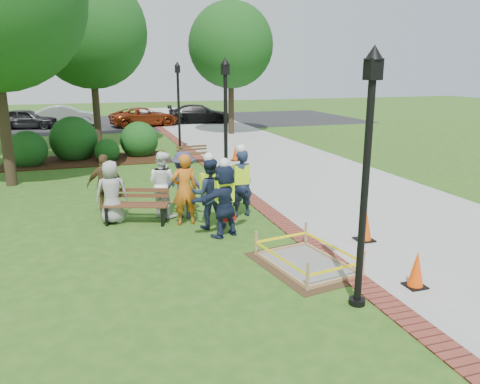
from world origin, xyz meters
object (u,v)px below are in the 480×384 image
object	(u,v)px
lamp_near	(367,162)
hivis_worker_a	(225,198)
wet_concrete_pad	(307,255)
hivis_worker_c	(209,191)
cone_front	(416,270)
bench_near	(136,213)
hivis_worker_b	(241,181)

from	to	relation	value
lamp_near	hivis_worker_a	xyz separation A→B (m)	(-1.21, 3.97, -1.53)
wet_concrete_pad	hivis_worker_c	bearing A→B (deg)	113.90
cone_front	hivis_worker_a	xyz separation A→B (m)	(-2.56, 3.75, 0.60)
lamp_near	hivis_worker_a	world-z (taller)	lamp_near
lamp_near	hivis_worker_c	xyz separation A→B (m)	(-1.41, 4.68, -1.52)
hivis_worker_a	bench_near	bearing A→B (deg)	139.88
hivis_worker_c	lamp_near	bearing A→B (deg)	-73.27
hivis_worker_c	bench_near	bearing A→B (deg)	152.14
bench_near	hivis_worker_a	world-z (taller)	hivis_worker_a
wet_concrete_pad	cone_front	size ratio (longest dim) A/B	3.56
wet_concrete_pad	hivis_worker_a	xyz separation A→B (m)	(-1.10, 2.22, 0.71)
cone_front	lamp_near	distance (m)	2.54
cone_front	hivis_worker_a	world-z (taller)	hivis_worker_a
wet_concrete_pad	hivis_worker_b	size ratio (longest dim) A/B	1.28
hivis_worker_b	hivis_worker_c	world-z (taller)	hivis_worker_b
wet_concrete_pad	cone_front	bearing A→B (deg)	-46.27
lamp_near	hivis_worker_b	bearing A→B (deg)	93.79
hivis_worker_b	wet_concrete_pad	bearing A→B (deg)	-86.11
lamp_near	hivis_worker_c	distance (m)	5.12
hivis_worker_c	wet_concrete_pad	bearing A→B (deg)	-66.10
cone_front	hivis_worker_a	bearing A→B (deg)	124.38
hivis_worker_c	hivis_worker_a	bearing A→B (deg)	-74.38
wet_concrete_pad	lamp_near	world-z (taller)	lamp_near
wet_concrete_pad	hivis_worker_b	bearing A→B (deg)	93.89
cone_front	bench_near	bearing A→B (deg)	129.89
wet_concrete_pad	lamp_near	size ratio (longest dim) A/B	0.60
hivis_worker_b	hivis_worker_a	bearing A→B (deg)	-122.02
cone_front	hivis_worker_c	size ratio (longest dim) A/B	0.37
hivis_worker_b	hivis_worker_c	xyz separation A→B (m)	(-1.05, -0.66, -0.02)
bench_near	cone_front	bearing A→B (deg)	-50.11
hivis_worker_a	hivis_worker_b	distance (m)	1.61
hivis_worker_a	lamp_near	bearing A→B (deg)	-73.07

